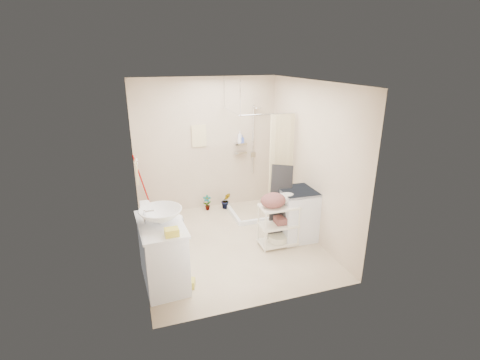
# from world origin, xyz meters

# --- Properties ---
(floor) EXTENTS (3.20, 3.20, 0.00)m
(floor) POSITION_xyz_m (0.00, 0.00, 0.00)
(floor) COLOR beige
(floor) RESTS_ON ground
(ceiling) EXTENTS (2.80, 3.20, 0.04)m
(ceiling) POSITION_xyz_m (0.00, 0.00, 2.60)
(ceiling) COLOR silver
(ceiling) RESTS_ON ground
(wall_back) EXTENTS (2.80, 0.04, 2.60)m
(wall_back) POSITION_xyz_m (0.00, 1.60, 1.30)
(wall_back) COLOR beige
(wall_back) RESTS_ON ground
(wall_front) EXTENTS (2.80, 0.04, 2.60)m
(wall_front) POSITION_xyz_m (0.00, -1.60, 1.30)
(wall_front) COLOR beige
(wall_front) RESTS_ON ground
(wall_left) EXTENTS (0.04, 3.20, 2.60)m
(wall_left) POSITION_xyz_m (-1.40, 0.00, 1.30)
(wall_left) COLOR beige
(wall_left) RESTS_ON ground
(wall_right) EXTENTS (0.04, 3.20, 2.60)m
(wall_right) POSITION_xyz_m (1.40, 0.00, 1.30)
(wall_right) COLOR beige
(wall_right) RESTS_ON ground
(vanity) EXTENTS (0.63, 1.05, 0.89)m
(vanity) POSITION_xyz_m (-1.16, -0.71, 0.45)
(vanity) COLOR white
(vanity) RESTS_ON ground
(sink) EXTENTS (0.63, 0.63, 0.19)m
(sink) POSITION_xyz_m (-1.14, -0.70, 0.99)
(sink) COLOR white
(sink) RESTS_ON vanity
(counter_basket) EXTENTS (0.17, 0.14, 0.09)m
(counter_basket) POSITION_xyz_m (-1.06, -1.11, 0.94)
(counter_basket) COLOR yellow
(counter_basket) RESTS_ON vanity
(floor_basket) EXTENTS (0.33, 0.28, 0.15)m
(floor_basket) POSITION_xyz_m (-0.88, -0.95, 0.07)
(floor_basket) COLOR gold
(floor_basket) RESTS_ON ground
(toilet) EXTENTS (0.70, 0.41, 0.70)m
(toilet) POSITION_xyz_m (-1.04, 0.44, 0.35)
(toilet) COLOR white
(toilet) RESTS_ON ground
(mop) EXTENTS (0.16, 0.16, 1.27)m
(mop) POSITION_xyz_m (-1.31, 1.49, 0.63)
(mop) COLOR #AB0805
(mop) RESTS_ON ground
(potted_plant_a) EXTENTS (0.18, 0.13, 0.31)m
(potted_plant_a) POSITION_xyz_m (-0.07, 1.42, 0.16)
(potted_plant_a) COLOR maroon
(potted_plant_a) RESTS_ON ground
(potted_plant_b) EXTENTS (0.20, 0.17, 0.34)m
(potted_plant_b) POSITION_xyz_m (0.31, 1.38, 0.17)
(potted_plant_b) COLOR brown
(potted_plant_b) RESTS_ON ground
(hanging_towel) EXTENTS (0.28, 0.03, 0.42)m
(hanging_towel) POSITION_xyz_m (-0.15, 1.58, 1.50)
(hanging_towel) COLOR beige
(hanging_towel) RESTS_ON wall_back
(towel_ring) EXTENTS (0.04, 0.22, 0.34)m
(towel_ring) POSITION_xyz_m (-1.38, -0.20, 1.47)
(towel_ring) COLOR #E9D48C
(towel_ring) RESTS_ON wall_left
(tp_holder) EXTENTS (0.08, 0.12, 0.14)m
(tp_holder) POSITION_xyz_m (-1.36, 0.05, 0.72)
(tp_holder) COLOR white
(tp_holder) RESTS_ON wall_left
(shower) EXTENTS (1.10, 1.10, 2.10)m
(shower) POSITION_xyz_m (0.85, 1.05, 1.05)
(shower) COLOR white
(shower) RESTS_ON ground
(shampoo_bottle_a) EXTENTS (0.10, 0.10, 0.23)m
(shampoo_bottle_a) POSITION_xyz_m (0.65, 1.52, 1.44)
(shampoo_bottle_a) COLOR white
(shampoo_bottle_a) RESTS_ON shower
(shampoo_bottle_b) EXTENTS (0.07, 0.07, 0.15)m
(shampoo_bottle_b) POSITION_xyz_m (0.70, 1.52, 1.40)
(shampoo_bottle_b) COLOR #3D52B2
(shampoo_bottle_b) RESTS_ON shower
(washing_machine) EXTENTS (0.61, 0.63, 0.86)m
(washing_machine) POSITION_xyz_m (1.14, -0.14, 0.43)
(washing_machine) COLOR silver
(washing_machine) RESTS_ON ground
(laundry_rack) EXTENTS (0.62, 0.36, 0.85)m
(laundry_rack) POSITION_xyz_m (0.73, -0.30, 0.42)
(laundry_rack) COLOR silver
(laundry_rack) RESTS_ON ground
(ironing_board) EXTENTS (0.38, 0.14, 1.30)m
(ironing_board) POSITION_xyz_m (0.86, -0.06, 0.65)
(ironing_board) COLOR black
(ironing_board) RESTS_ON ground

